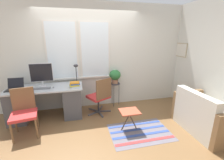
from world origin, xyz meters
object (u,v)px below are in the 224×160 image
Objects in this scene: desk_chair_wooden at (24,111)px; potted_plant at (115,76)px; desk_lamp at (76,69)px; office_chair_swivel at (100,96)px; mouse at (53,87)px; laptop at (15,87)px; keyboard at (42,88)px; couch_loveseat at (204,117)px; plant_stand at (115,86)px; monitor at (41,74)px; book_stack at (75,84)px; folding_stool at (129,113)px.

desk_chair_wooden is 2.44× the size of potted_plant.
desk_lamp is 0.50× the size of office_chair_swivel.
potted_plant reaches higher than mouse.
desk_lamp reaches higher than desk_chair_wooden.
potted_plant is (2.33, 0.30, 0.06)m from laptop.
laptop is 0.71m from desk_chair_wooden.
desk_chair_wooden is at bearing -62.20° from laptop.
office_chair_swivel is (0.53, -0.32, -0.62)m from desk_lamp.
potted_plant is at bearing 12.23° from keyboard.
keyboard is 3.46m from couch_loveseat.
monitor is at bearing -174.79° from plant_stand.
potted_plant is (1.06, 0.42, 0.04)m from book_stack.
desk_lamp is 1.09× the size of folding_stool.
desk_lamp is at bearing -176.38° from plant_stand.
laptop reaches higher than book_stack.
plant_stand is at bearing 42.55° from couch_loveseat.
desk_chair_wooden is at bearing 78.27° from couch_loveseat.
office_chair_swivel is at bearing 119.70° from folding_stool.
mouse is at bearing 175.72° from book_stack.
monitor reaches higher than keyboard.
book_stack is (1.27, -0.12, 0.01)m from laptop.
mouse is 0.12× the size of desk_lamp.
book_stack is 0.68m from office_chair_swivel.
potted_plant is 0.87× the size of folding_stool.
keyboard is at bearing 69.63° from couch_loveseat.
mouse is at bearing -165.87° from potted_plant.
keyboard reaches higher than plant_stand.
desk_chair_wooden reaches higher than folding_stool.
folding_stool is at bearing -21.45° from laptop.
book_stack is at bearing -5.59° from laptop.
book_stack is at bearing -97.48° from desk_lamp.
keyboard is 0.86× the size of folding_stool.
laptop reaches higher than desk_chair_wooden.
book_stack is (0.47, -0.04, 0.05)m from mouse.
monitor is 1.14× the size of desk_lamp.
monitor reaches higher than potted_plant.
office_chair_swivel is (1.31, -0.22, -0.57)m from monitor.
mouse is (0.26, -0.22, -0.28)m from monitor.
desk_chair_wooden is (-0.26, -0.47, -0.28)m from keyboard.
monitor is at bearing -172.72° from desk_lamp.
folding_stool is at bearing -25.02° from keyboard.
couch_loveseat reaches higher than mouse.
desk_chair_wooden is at bearing -157.14° from plant_stand.
couch_loveseat is (3.22, -1.19, -0.46)m from keyboard.
folding_stool is at bearing -20.41° from desk_chair_wooden.
potted_plant is at bearing 89.79° from folding_stool.
mouse is 1.58m from potted_plant.
couch_loveseat is 3.16× the size of potted_plant.
laptop is at bearing 107.22° from desk_chair_wooden.
book_stack is at bearing -2.88° from keyboard.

